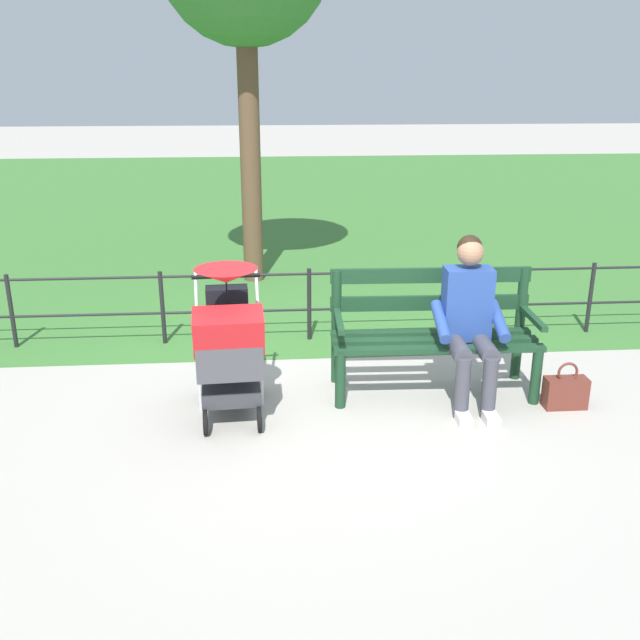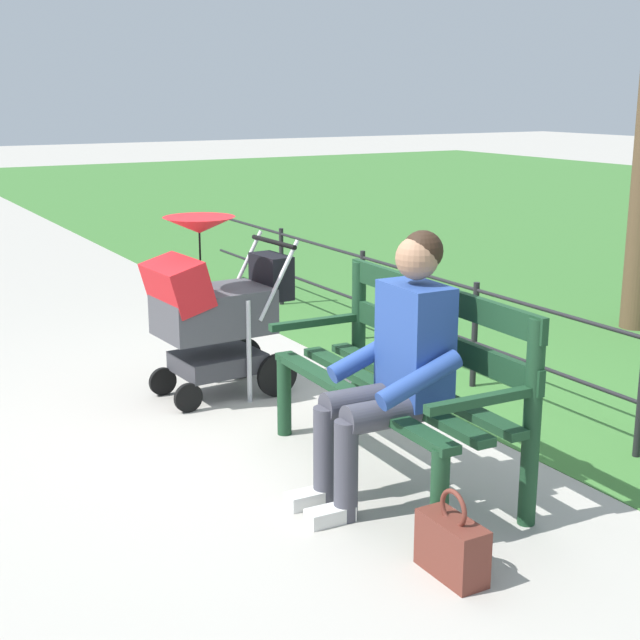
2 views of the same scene
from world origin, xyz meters
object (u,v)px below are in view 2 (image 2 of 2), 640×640
Objects in this scene: park_bench at (406,372)px; handbag at (452,546)px; person_on_bench at (395,361)px; stroller at (213,305)px.

park_bench is 4.37× the size of handbag.
park_bench is 1.11m from handbag.
person_on_bench is 1.81m from stroller.
person_on_bench is 3.45× the size of handbag.
stroller is (1.58, 0.37, 0.07)m from park_bench.
person_on_bench is (-0.22, 0.22, 0.15)m from park_bench.
handbag is at bearing 164.17° from person_on_bench.
stroller is 2.57m from handbag.
park_bench is 1.27× the size of person_on_bench.
stroller is at bearing 13.08° from park_bench.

